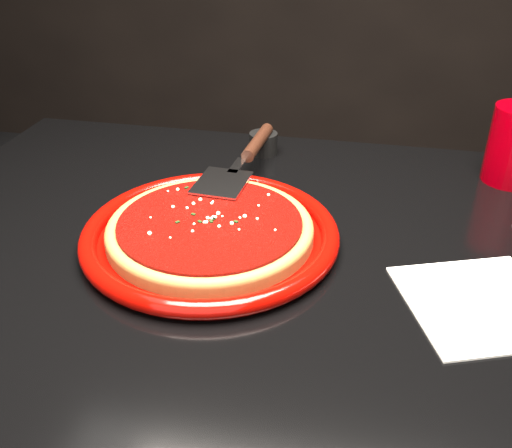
{
  "coord_description": "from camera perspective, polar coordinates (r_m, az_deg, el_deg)",
  "views": [
    {
      "loc": [
        0.1,
        -0.68,
        1.19
      ],
      "look_at": [
        -0.04,
        0.01,
        0.77
      ],
      "focal_mm": 40.0,
      "sensor_mm": 36.0,
      "label": 1
    }
  ],
  "objects": [
    {
      "name": "pizza_server",
      "position": [
        0.96,
        -1.33,
        6.57
      ],
      "size": [
        0.11,
        0.33,
        0.02
      ],
      "primitive_type": null,
      "rotation": [
        0.0,
        0.0,
        -0.07
      ],
      "color": "silver",
      "rests_on": "plate"
    },
    {
      "name": "pizza_crust",
      "position": [
        0.81,
        -4.59,
        -0.75
      ],
      "size": [
        0.34,
        0.34,
        0.01
      ],
      "primitive_type": "cylinder",
      "rotation": [
        0.0,
        0.0,
        0.16
      ],
      "color": "brown",
      "rests_on": "plate"
    },
    {
      "name": "napkin_a",
      "position": [
        0.75,
        21.57,
        -7.39
      ],
      "size": [
        0.23,
        0.23,
        0.0
      ],
      "primitive_type": "cube",
      "rotation": [
        0.0,
        0.0,
        0.36
      ],
      "color": "silver",
      "rests_on": "table"
    },
    {
      "name": "plate",
      "position": [
        0.81,
        -4.58,
        -1.0
      ],
      "size": [
        0.42,
        0.42,
        0.03
      ],
      "primitive_type": "cylinder",
      "rotation": [
        0.0,
        0.0,
        0.16
      ],
      "color": "#6E0402",
      "rests_on": "table"
    },
    {
      "name": "pizza_sauce",
      "position": [
        0.8,
        -4.63,
        0.02
      ],
      "size": [
        0.3,
        0.3,
        0.01
      ],
      "primitive_type": "cylinder",
      "rotation": [
        0.0,
        0.0,
        0.16
      ],
      "color": "#720704",
      "rests_on": "plate"
    },
    {
      "name": "pizza_crust_rim",
      "position": [
        0.81,
        -4.61,
        -0.3
      ],
      "size": [
        0.34,
        0.34,
        0.02
      ],
      "primitive_type": "torus",
      "rotation": [
        0.0,
        0.0,
        0.16
      ],
      "color": "brown",
      "rests_on": "plate"
    },
    {
      "name": "table",
      "position": [
        1.07,
        2.12,
        -19.14
      ],
      "size": [
        1.2,
        0.8,
        0.75
      ],
      "primitive_type": "cube",
      "color": "black",
      "rests_on": "floor"
    },
    {
      "name": "ramekin",
      "position": [
        1.09,
        0.74,
        8.06
      ],
      "size": [
        0.06,
        0.06,
        0.04
      ],
      "primitive_type": "cylinder",
      "rotation": [
        0.0,
        0.0,
        0.16
      ],
      "color": "black",
      "rests_on": "table"
    },
    {
      "name": "parmesan_dusting",
      "position": [
        0.8,
        -4.65,
        0.47
      ],
      "size": [
        0.25,
        0.25,
        0.01
      ],
      "primitive_type": null,
      "color": "#F4E9BF",
      "rests_on": "plate"
    },
    {
      "name": "basil_flecks",
      "position": [
        0.8,
        -4.64,
        0.4
      ],
      "size": [
        0.23,
        0.23,
        0.0
      ],
      "primitive_type": null,
      "color": "black",
      "rests_on": "plate"
    }
  ]
}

